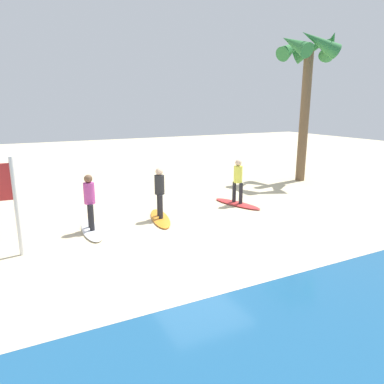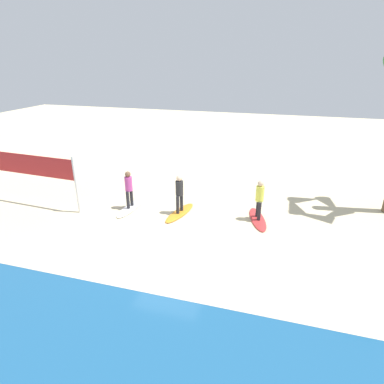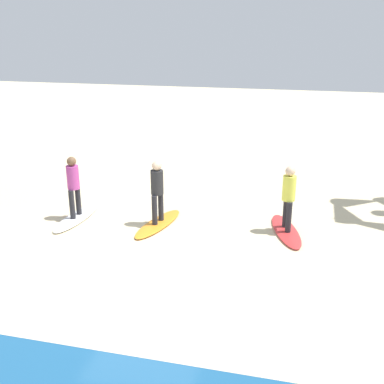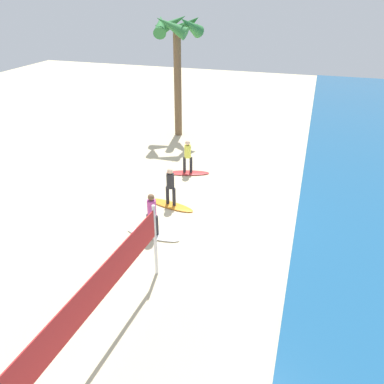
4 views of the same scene
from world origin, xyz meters
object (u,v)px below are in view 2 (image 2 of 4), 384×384
object	(u,v)px
surfboard_white	(130,208)
surfer_white	(129,187)
surfer_orange	(179,191)
surfboard_orange	(180,213)
surfboard_red	(258,219)
surfer_red	(260,197)

from	to	relation	value
surfboard_white	surfer_white	xyz separation A→B (m)	(0.00, 0.00, 0.99)
surfer_orange	surfer_white	bearing A→B (deg)	3.31
surfboard_white	surfboard_orange	bearing A→B (deg)	96.64
surfboard_red	surfboard_orange	world-z (taller)	same
surfboard_red	surfer_red	xyz separation A→B (m)	(-0.00, 0.00, 0.99)
surfer_red	surfboard_white	world-z (taller)	surfer_red
surfboard_red	surfer_orange	size ratio (longest dim) A/B	1.28
surfer_orange	surfer_white	world-z (taller)	same
surfboard_red	surfer_red	bearing A→B (deg)	73.41
surfer_orange	surfboard_white	world-z (taller)	surfer_orange
surfboard_red	surfer_orange	xyz separation A→B (m)	(3.26, 0.33, 0.99)
surfer_orange	surfer_white	xyz separation A→B (m)	(2.25, 0.13, 0.00)
surfboard_red	surfer_orange	world-z (taller)	surfer_orange
surfboard_orange	surfer_orange	world-z (taller)	surfer_orange
surfboard_red	surfboard_white	bearing A→B (deg)	-101.85
surfboard_orange	surfer_white	distance (m)	2.46
surfboard_orange	surfboard_white	world-z (taller)	same
surfboard_red	surfer_orange	bearing A→B (deg)	-100.86
surfboard_white	surfer_red	bearing A→B (deg)	98.07
surfboard_red	surfboard_orange	xyz separation A→B (m)	(3.26, 0.33, 0.00)
surfer_red	surfboard_orange	distance (m)	3.42
surfer_orange	surfer_red	bearing A→B (deg)	-174.27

